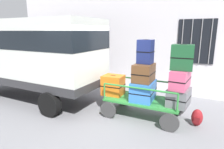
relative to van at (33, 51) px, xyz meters
The scene contains 13 objects.
ground_plane 3.23m from the van, ahead, with size 40.00×40.00×0.00m, color gray.
building_wall 4.01m from the van, 45.33° to the left, with size 12.00×0.38×5.00m.
van is the anchor object (origin of this frame).
luggage_cart 4.12m from the van, ahead, with size 2.11×1.10×0.51m.
cart_railing 4.00m from the van, ahead, with size 1.98×0.96×0.46m.
suitcase_left_bottom 3.12m from the van, ahead, with size 0.62×0.54×0.58m.
suitcase_midleft_bottom 4.02m from the van, ahead, with size 0.62×0.85×0.52m.
suitcase_midleft_middle 3.94m from the van, ahead, with size 0.50×0.69×0.48m.
suitcase_midleft_top 3.93m from the van, ahead, with size 0.41×0.35×0.63m.
suitcase_center_bottom 4.93m from the van, ahead, with size 0.55×0.70×0.45m.
suitcase_center_middle 4.87m from the van, ahead, with size 0.44×0.82×0.46m.
suitcase_center_top 4.85m from the van, ahead, with size 0.55×0.44×0.62m.
backpack 5.51m from the van, ahead, with size 0.27×0.22×0.44m.
Camera 1 is at (2.67, -4.48, 2.35)m, focal length 30.67 mm.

